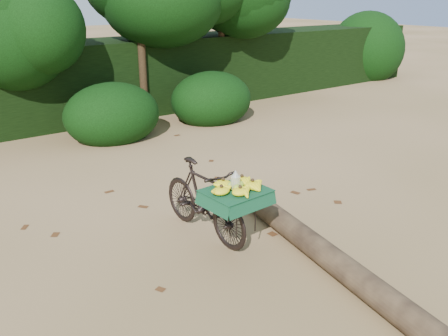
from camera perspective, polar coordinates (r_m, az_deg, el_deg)
ground at (r=5.98m, az=-9.21°, el=-8.53°), size 80.00×80.00×0.00m
vendor_bicycle at (r=5.82m, az=-2.33°, el=-3.77°), size 0.71×1.70×0.96m
fallen_log at (r=5.44m, az=12.22°, el=-10.20°), size 1.01×3.88×0.28m
hedge_backdrop at (r=11.43m, az=-24.58°, el=8.62°), size 26.00×1.80×1.80m
bush_clumps at (r=9.75m, az=-18.65°, el=4.92°), size 8.80×1.70×0.90m
leaf_litter at (r=6.51m, az=-11.91°, el=-6.19°), size 7.00×7.30×0.01m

